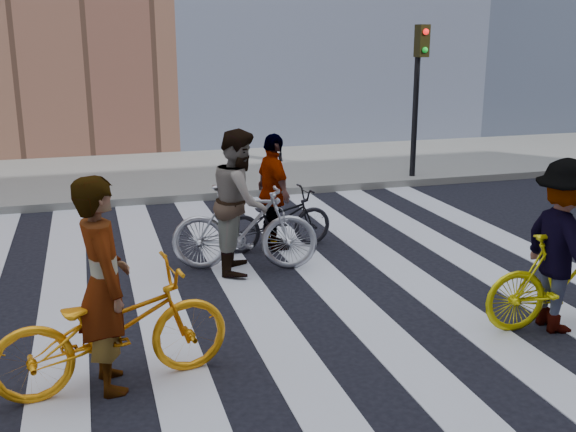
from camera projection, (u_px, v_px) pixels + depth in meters
name	position (u px, v px, depth m)	size (l,w,h in m)	color
ground	(291.00, 290.00, 8.50)	(100.00, 100.00, 0.00)	black
sidewalk_far	(196.00, 172.00, 15.41)	(100.00, 5.00, 0.15)	slate
zebra_crosswalk	(291.00, 290.00, 8.49)	(8.25, 10.00, 0.01)	silver
traffic_signal	(419.00, 76.00, 14.05)	(0.22, 0.42, 3.33)	black
bike_yellow_left	(113.00, 329.00, 6.06)	(0.74, 2.13, 1.12)	orange
bike_silver_mid	(244.00, 228.00, 9.11)	(0.56, 1.98, 1.19)	#A9AAB3
bike_yellow_right	(563.00, 281.00, 7.29)	(0.51, 1.80, 1.08)	#CEC10B
bike_dark_rear	(277.00, 220.00, 10.04)	(0.60, 1.73, 0.91)	black
rider_left	(104.00, 285.00, 5.94)	(0.72, 0.47, 1.97)	slate
rider_mid	(240.00, 201.00, 9.00)	(0.94, 0.73, 1.94)	slate
rider_right	(563.00, 246.00, 7.17)	(1.21, 0.70, 1.88)	slate
rider_rear	(274.00, 192.00, 9.91)	(1.02, 0.43, 1.74)	slate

